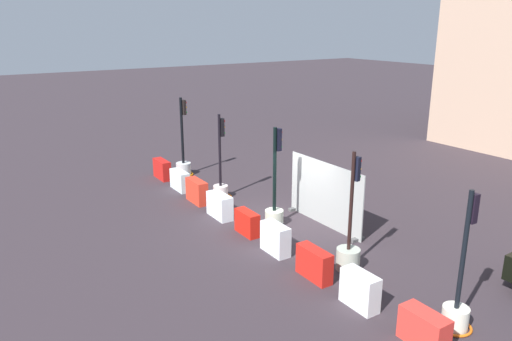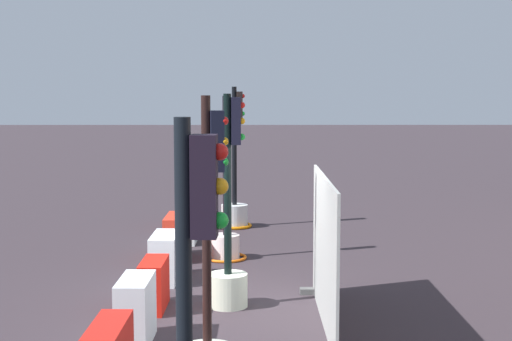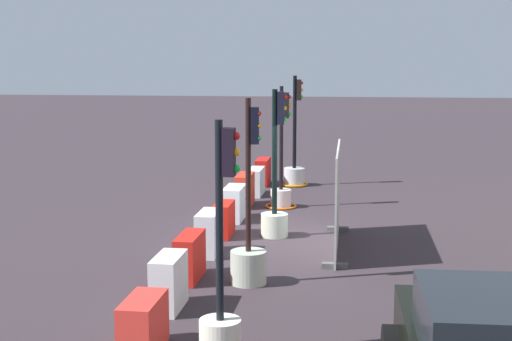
% 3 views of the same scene
% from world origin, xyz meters
% --- Properties ---
extents(ground_plane, '(120.00, 120.00, 0.00)m').
position_xyz_m(ground_plane, '(0.00, 0.00, 0.00)').
color(ground_plane, '#332A2F').
extents(traffic_light_0, '(0.85, 0.85, 3.45)m').
position_xyz_m(traffic_light_0, '(-6.91, -0.15, 0.58)').
color(traffic_light_0, silver).
rests_on(traffic_light_0, ground_plane).
extents(traffic_light_1, '(0.85, 0.85, 3.26)m').
position_xyz_m(traffic_light_1, '(-3.41, -0.24, 0.59)').
color(traffic_light_1, silver).
rests_on(traffic_light_1, ground_plane).
extents(traffic_light_2, '(0.61, 0.61, 3.32)m').
position_xyz_m(traffic_light_2, '(-0.07, -0.08, 0.73)').
color(traffic_light_2, beige).
rests_on(traffic_light_2, ground_plane).
extents(traffic_light_3, '(0.65, 0.65, 3.33)m').
position_xyz_m(traffic_light_3, '(3.55, -0.19, 0.58)').
color(traffic_light_3, '#A9B2A1').
rests_on(traffic_light_3, ground_plane).
extents(traffic_light_4, '(0.77, 0.77, 3.23)m').
position_xyz_m(traffic_light_4, '(6.86, -0.12, 0.61)').
color(traffic_light_4, silver).
rests_on(traffic_light_4, ground_plane).
extents(construction_barrier_0, '(1.15, 0.40, 0.83)m').
position_xyz_m(construction_barrier_0, '(-6.95, -1.16, 0.41)').
color(construction_barrier_0, red).
rests_on(construction_barrier_0, ground_plane).
extents(construction_barrier_1, '(1.14, 0.41, 0.78)m').
position_xyz_m(construction_barrier_1, '(-5.14, -1.15, 0.39)').
color(construction_barrier_1, silver).
rests_on(construction_barrier_1, ground_plane).
extents(construction_barrier_2, '(1.15, 0.41, 0.88)m').
position_xyz_m(construction_barrier_2, '(-3.45, -1.25, 0.44)').
color(construction_barrier_2, red).
rests_on(construction_barrier_2, ground_plane).
extents(construction_barrier_3, '(1.15, 0.47, 0.84)m').
position_xyz_m(construction_barrier_3, '(-1.68, -1.26, 0.42)').
color(construction_barrier_3, silver).
rests_on(construction_barrier_3, ground_plane).
extents(construction_barrier_4, '(0.99, 0.38, 0.76)m').
position_xyz_m(construction_barrier_4, '(0.05, -1.24, 0.38)').
color(construction_barrier_4, red).
rests_on(construction_barrier_4, ground_plane).
extents(construction_barrier_5, '(1.01, 0.43, 0.89)m').
position_xyz_m(construction_barrier_5, '(1.65, -1.27, 0.44)').
color(construction_barrier_5, silver).
rests_on(construction_barrier_5, ground_plane).
extents(construction_barrier_6, '(1.12, 0.39, 0.84)m').
position_xyz_m(construction_barrier_6, '(3.43, -1.29, 0.42)').
color(construction_barrier_6, red).
rests_on(construction_barrier_6, ground_plane).
extents(construction_barrier_7, '(0.99, 0.43, 0.88)m').
position_xyz_m(construction_barrier_7, '(5.08, -1.28, 0.44)').
color(construction_barrier_7, white).
rests_on(construction_barrier_7, ground_plane).
extents(construction_barrier_8, '(1.05, 0.48, 0.76)m').
position_xyz_m(construction_barrier_8, '(6.87, -1.20, 0.38)').
color(construction_barrier_8, red).
rests_on(construction_barrier_8, ground_plane).
extents(site_fence_panel, '(3.50, 0.50, 2.15)m').
position_xyz_m(site_fence_panel, '(0.79, 1.33, 1.02)').
color(site_fence_panel, '#A0A39F').
rests_on(site_fence_panel, ground_plane).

